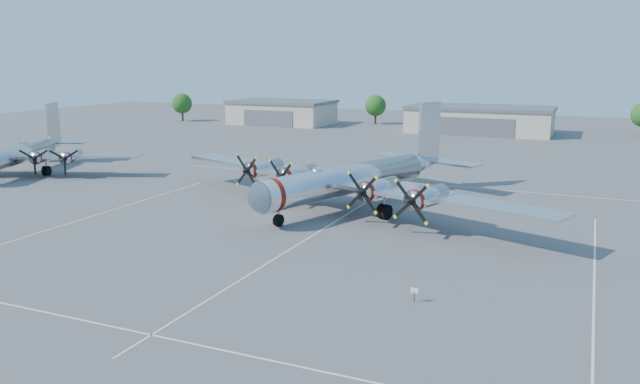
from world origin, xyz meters
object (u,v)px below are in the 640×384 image
at_px(hangar_west, 282,112).
at_px(tree_west, 376,106).
at_px(main_bomber_b29, 355,207).
at_px(bomber_west, 24,173).
at_px(tree_far_west, 182,104).
at_px(info_placard, 414,292).
at_px(hangar_center, 480,119).

height_order(hangar_west, tree_west, tree_west).
bearing_deg(main_bomber_b29, bomber_west, -160.64).
bearing_deg(tree_far_west, main_bomber_b29, -44.05).
bearing_deg(info_placard, tree_far_west, 136.02).
bearing_deg(info_placard, main_bomber_b29, 122.37).
xyz_separation_m(hangar_center, tree_west, (-25.00, 8.04, 1.51)).
distance_m(hangar_west, info_placard, 109.57).
bearing_deg(hangar_west, main_bomber_b29, -57.99).
relative_size(hangar_west, bomber_west, 0.70).
relative_size(tree_west, bomber_west, 0.21).
height_order(hangar_center, tree_west, tree_west).
bearing_deg(main_bomber_b29, hangar_center, 109.39).
relative_size(hangar_center, tree_west, 4.31).
distance_m(main_bomber_b29, info_placard, 25.58).
bearing_deg(bomber_west, hangar_west, 67.39).
bearing_deg(main_bomber_b29, info_placard, -41.51).
xyz_separation_m(tree_far_west, bomber_west, (23.02, -66.95, -4.22)).
bearing_deg(hangar_center, main_bomber_b29, -90.37).
bearing_deg(tree_west, hangar_west, -158.11).
distance_m(hangar_center, tree_far_west, 70.13).
bearing_deg(main_bomber_b29, hangar_west, 141.78).
relative_size(hangar_center, main_bomber_b29, 0.64).
bearing_deg(bomber_west, main_bomber_b29, -21.42).
relative_size(tree_far_west, bomber_west, 0.21).
distance_m(hangar_center, tree_west, 26.30).
relative_size(hangar_west, main_bomber_b29, 0.50).
relative_size(hangar_center, tree_far_west, 4.31).
xyz_separation_m(hangar_center, tree_far_west, (-70.00, -3.96, 1.51)).
xyz_separation_m(tree_far_west, main_bomber_b29, (69.54, -67.27, -4.22)).
height_order(bomber_west, info_placard, bomber_west).
distance_m(main_bomber_b29, bomber_west, 46.52).
distance_m(hangar_center, bomber_west, 85.10).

